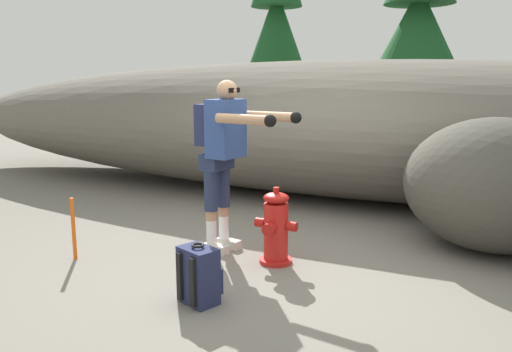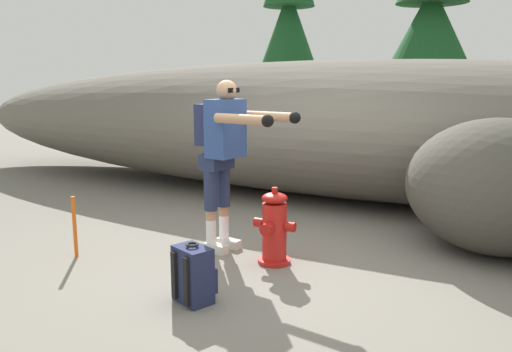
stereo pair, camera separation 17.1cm
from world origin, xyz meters
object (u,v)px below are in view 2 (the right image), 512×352
(spare_backpack, at_px, (194,275))
(boulder_large, at_px, (499,187))
(survey_stake, at_px, (75,227))
(fire_hydrant, at_px, (274,229))
(utility_worker, at_px, (224,145))

(spare_backpack, bearing_deg, boulder_large, -19.66)
(survey_stake, bearing_deg, boulder_large, 28.22)
(spare_backpack, relative_size, boulder_large, 0.26)
(fire_hydrant, bearing_deg, spare_backpack, -101.19)
(spare_backpack, height_order, survey_stake, survey_stake)
(fire_hydrant, relative_size, utility_worker, 0.43)
(boulder_large, distance_m, survey_stake, 4.12)
(utility_worker, distance_m, spare_backpack, 1.48)
(fire_hydrant, distance_m, boulder_large, 2.24)
(spare_backpack, xyz_separation_m, boulder_large, (2.04, 2.28, 0.45))
(utility_worker, height_order, survey_stake, utility_worker)
(fire_hydrant, distance_m, spare_backpack, 1.07)
(boulder_large, bearing_deg, spare_backpack, -131.75)
(boulder_large, relative_size, survey_stake, 2.96)
(boulder_large, xyz_separation_m, survey_stake, (-3.62, -1.94, -0.37))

